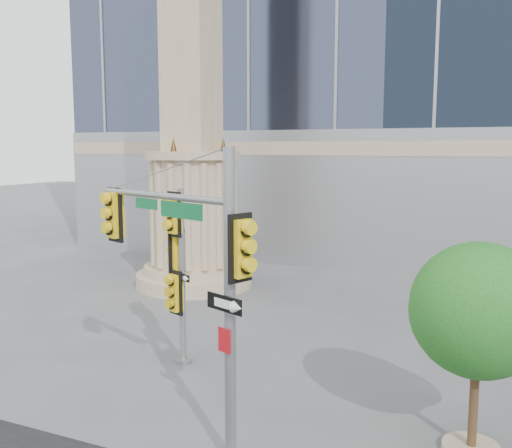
% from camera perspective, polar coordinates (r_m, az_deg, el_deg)
% --- Properties ---
extents(ground, '(120.00, 120.00, 0.00)m').
position_cam_1_polar(ground, '(11.90, -2.91, -18.46)').
color(ground, '#545456').
rests_on(ground, ground).
extents(monument, '(4.40, 4.40, 16.60)m').
position_cam_1_polar(monument, '(21.47, -6.39, 8.35)').
color(monument, tan).
rests_on(monument, ground).
extents(main_signal_pole, '(3.89, 1.77, 5.25)m').
position_cam_1_polar(main_signal_pole, '(9.89, -6.37, -3.96)').
color(main_signal_pole, slate).
rests_on(main_signal_pole, ground).
extents(secondary_signal_pole, '(0.73, 0.71, 4.28)m').
position_cam_1_polar(secondary_signal_pole, '(13.77, -7.87, -3.81)').
color(secondary_signal_pole, slate).
rests_on(secondary_signal_pole, ground).
extents(street_tree, '(2.36, 2.31, 3.68)m').
position_cam_1_polar(street_tree, '(10.42, 21.59, -8.55)').
color(street_tree, tan).
rests_on(street_tree, ground).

